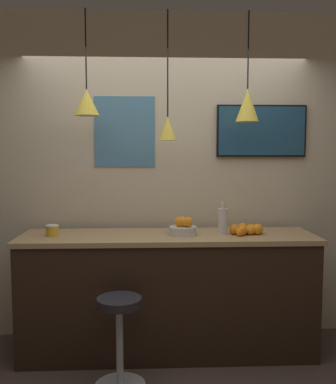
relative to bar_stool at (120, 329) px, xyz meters
The scene contains 12 objects.
back_wall 1.45m from the bar_stool, 69.33° to the left, with size 8.00×0.06×2.90m.
service_counter 0.66m from the bar_stool, 56.17° to the left, with size 2.41×0.63×0.99m.
bar_stool is the anchor object (origin of this frame).
fruit_bowl 0.95m from the bar_stool, 46.90° to the left, with size 0.22×0.22×0.15m.
orange_pile 1.30m from the bar_stool, 27.43° to the left, with size 0.29×0.22×0.09m.
juice_bottle 1.18m from the bar_stool, 32.75° to the left, with size 0.08×0.08×0.27m.
spread_jar 0.99m from the bar_stool, 137.44° to the left, with size 0.10×0.10×0.09m.
pendant_lamp_left 1.77m from the bar_stool, 115.72° to the left, with size 0.20×0.20×0.84m.
pendant_lamp_middle 1.60m from the bar_stool, 58.48° to the left, with size 0.15×0.15×1.04m.
pendant_lamp_right 2.01m from the bar_stool, 30.34° to the left, with size 0.19×0.19×0.89m.
mounted_tv 2.09m from the bar_stool, 36.82° to the left, with size 0.81×0.04×0.46m.
wall_poster 1.70m from the bar_stool, 90.26° to the left, with size 0.54×0.01×0.62m.
Camera 1 is at (-0.15, -2.79, 1.66)m, focal length 40.00 mm.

